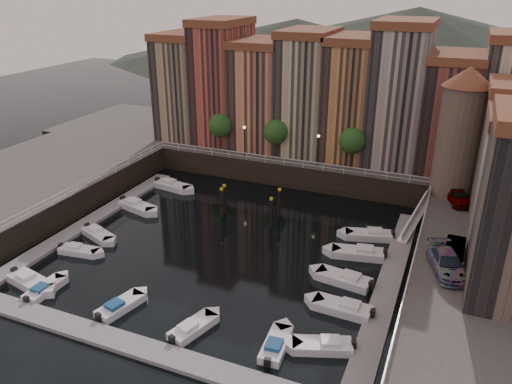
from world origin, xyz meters
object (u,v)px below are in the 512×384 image
at_px(corner_tower, 461,131).
at_px(mooring_pilings, 249,205).
at_px(car_b, 455,251).
at_px(car_a, 457,197).
at_px(car_c, 447,264).
at_px(boat_left_1, 79,250).
at_px(boat_left_0, 30,282).
at_px(boat_left_2, 98,234).
at_px(gangway, 417,215).

distance_m(corner_tower, mooring_pilings, 23.78).
relative_size(corner_tower, car_b, 3.18).
xyz_separation_m(mooring_pilings, car_a, (21.21, 6.07, 2.13)).
bearing_deg(mooring_pilings, car_c, -22.17).
bearing_deg(car_a, car_b, -108.41).
bearing_deg(boat_left_1, mooring_pilings, 40.87).
height_order(corner_tower, boat_left_0, corner_tower).
distance_m(mooring_pilings, car_a, 22.17).
distance_m(boat_left_2, car_c, 33.92).
relative_size(boat_left_0, car_c, 0.93).
relative_size(boat_left_1, car_b, 0.99).
height_order(mooring_pilings, car_b, car_b).
bearing_deg(corner_tower, boat_left_0, -139.18).
height_order(corner_tower, mooring_pilings, corner_tower).
bearing_deg(boat_left_1, boat_left_0, -97.81).
distance_m(boat_left_1, boat_left_2, 3.44).
distance_m(boat_left_1, car_b, 34.79).
height_order(boat_left_2, car_c, car_c).
relative_size(car_b, car_c, 0.78).
relative_size(mooring_pilings, boat_left_1, 1.53).
xyz_separation_m(corner_tower, gangway, (-2.90, -4.50, -8.28)).
distance_m(mooring_pilings, boat_left_0, 23.30).
height_order(car_b, car_c, car_c).
relative_size(mooring_pilings, car_c, 1.19).
xyz_separation_m(mooring_pilings, car_c, (21.02, -8.56, 2.15)).
height_order(corner_tower, boat_left_2, corner_tower).
relative_size(mooring_pilings, boat_left_2, 1.42).
bearing_deg(boat_left_1, corner_tower, 26.91).
bearing_deg(boat_left_0, car_b, 34.18).
relative_size(gangway, boat_left_2, 1.80).
bearing_deg(car_c, boat_left_0, 179.79).
xyz_separation_m(boat_left_0, car_a, (33.51, 25.82, 3.39)).
xyz_separation_m(boat_left_1, boat_left_2, (-0.45, 3.42, 0.03)).
height_order(boat_left_0, car_a, car_a).
bearing_deg(mooring_pilings, boat_left_1, -131.84).
relative_size(mooring_pilings, car_b, 1.52).
bearing_deg(corner_tower, car_a, -73.42).
distance_m(gangway, boat_left_2, 33.50).
height_order(gangway, car_b, car_b).
relative_size(gangway, car_a, 1.81).
distance_m(car_a, car_b, 12.01).
bearing_deg(car_a, corner_tower, 86.74).
bearing_deg(mooring_pilings, car_b, -15.44).
height_order(boat_left_1, car_c, car_c).
height_order(boat_left_1, car_a, car_a).
xyz_separation_m(mooring_pilings, boat_left_2, (-12.68, -10.25, -1.30)).
bearing_deg(car_b, car_c, -99.24).
distance_m(boat_left_0, car_c, 35.31).
xyz_separation_m(car_b, car_c, (-0.49, -2.62, 0.09)).
distance_m(corner_tower, gangway, 9.86).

